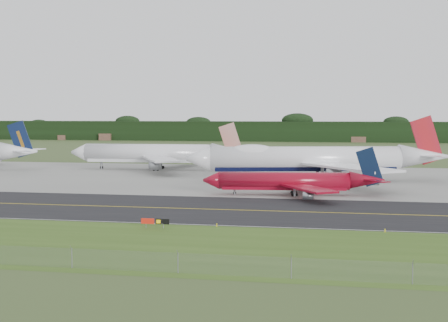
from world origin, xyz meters
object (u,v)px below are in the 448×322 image
jet_ba_747 (314,159)px  jet_star_tail (158,154)px  taxiway_sign (155,221)px  jet_red_737 (294,182)px

jet_ba_747 → jet_star_tail: 53.72m
jet_star_tail → jet_ba_747: bearing=-27.3°
taxiway_sign → jet_red_737: bearing=67.1°
jet_red_737 → jet_star_tail: bearing=131.1°
jet_red_737 → taxiway_sign: size_ratio=8.77×
taxiway_sign → jet_star_tail: bearing=106.3°
jet_star_tail → taxiway_sign: size_ratio=12.67×
jet_ba_747 → taxiway_sign: (-20.61, -67.94, -4.61)m
jet_star_tail → taxiway_sign: 96.55m
jet_red_737 → jet_star_tail: size_ratio=0.69×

